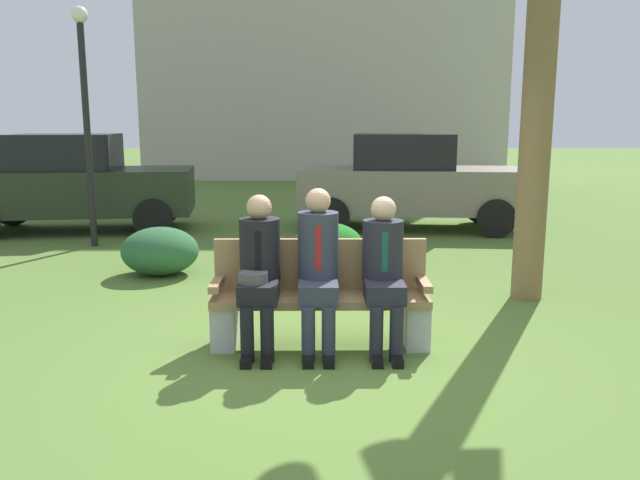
% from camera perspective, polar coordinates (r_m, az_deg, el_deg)
% --- Properties ---
extents(ground_plane, '(80.00, 80.00, 0.00)m').
position_cam_1_polar(ground_plane, '(5.27, 0.75, -10.47)').
color(ground_plane, '#51712F').
extents(park_bench, '(1.83, 0.44, 0.90)m').
position_cam_1_polar(park_bench, '(5.44, 0.03, -5.14)').
color(park_bench, '#99754C').
rests_on(park_bench, ground).
extents(seated_man_left, '(0.34, 0.72, 1.30)m').
position_cam_1_polar(seated_man_left, '(5.26, -5.51, -2.31)').
color(seated_man_left, black).
rests_on(seated_man_left, ground).
extents(seated_man_middle, '(0.34, 0.72, 1.36)m').
position_cam_1_polar(seated_man_middle, '(5.24, -0.17, -1.96)').
color(seated_man_middle, '#2D3342').
rests_on(seated_man_middle, ground).
extents(seated_man_right, '(0.34, 0.72, 1.29)m').
position_cam_1_polar(seated_man_right, '(5.27, 5.73, -2.33)').
color(seated_man_right, '#23232D').
rests_on(seated_man_right, ground).
extents(shrub_near_bench, '(0.96, 0.88, 0.60)m').
position_cam_1_polar(shrub_near_bench, '(8.17, -14.18, -0.97)').
color(shrub_near_bench, '#2A5B34').
rests_on(shrub_near_bench, ground).
extents(shrub_mid_lawn, '(0.92, 0.84, 0.58)m').
position_cam_1_polar(shrub_mid_lawn, '(8.40, 0.72, -0.40)').
color(shrub_mid_lawn, '#1E721F').
rests_on(shrub_mid_lawn, ground).
extents(parked_car_near, '(4.05, 2.07, 1.68)m').
position_cam_1_polar(parked_car_near, '(11.78, -21.18, 4.77)').
color(parked_car_near, '#232D1E').
rests_on(parked_car_near, ground).
extents(parked_car_far, '(4.03, 2.00, 1.68)m').
position_cam_1_polar(parked_car_far, '(11.36, 7.99, 5.20)').
color(parked_car_far, slate).
rests_on(parked_car_far, ground).
extents(street_lamp, '(0.24, 0.24, 3.53)m').
position_cam_1_polar(street_lamp, '(10.22, -20.35, 11.52)').
color(street_lamp, black).
rests_on(street_lamp, ground).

